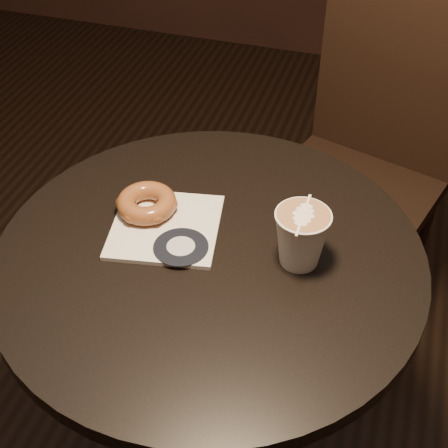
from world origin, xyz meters
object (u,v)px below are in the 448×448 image
object	(u,v)px
chair	(371,141)
doughnut	(147,203)
pastry_bag	(166,227)
latte_cup	(301,238)
cafe_table	(211,328)

from	to	relation	value
chair	doughnut	distance (m)	0.75
pastry_bag	doughnut	world-z (taller)	doughnut
chair	pastry_bag	world-z (taller)	chair
pastry_bag	latte_cup	distance (m)	0.23
pastry_bag	latte_cup	xyz separation A→B (m)	(0.23, -0.01, 0.04)
cafe_table	chair	bearing A→B (deg)	73.81
pastry_bag	latte_cup	size ratio (longest dim) A/B	1.83
pastry_bag	doughnut	bearing A→B (deg)	138.96
pastry_bag	doughnut	distance (m)	0.05
doughnut	latte_cup	world-z (taller)	latte_cup
chair	latte_cup	distance (m)	0.71
latte_cup	cafe_table	bearing A→B (deg)	-172.03
cafe_table	chair	size ratio (longest dim) A/B	0.75
cafe_table	pastry_bag	xyz separation A→B (m)	(-0.09, 0.03, 0.20)
chair	pastry_bag	xyz separation A→B (m)	(-0.29, -0.66, 0.20)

